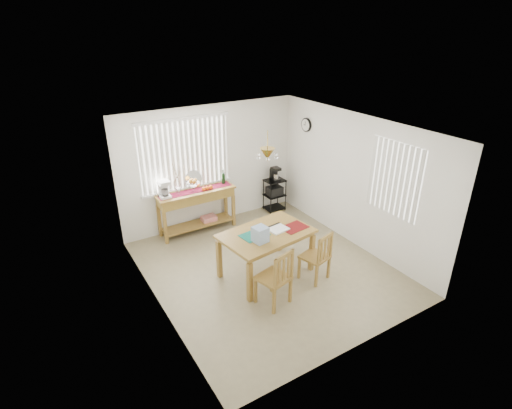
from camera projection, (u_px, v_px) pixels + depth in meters
ground at (267, 269)px, 7.29m from camera, size 4.00×4.50×0.01m
room_shell at (268, 182)px, 6.58m from camera, size 4.20×4.70×2.70m
sideboard at (197, 201)px, 8.32m from camera, size 1.65×0.46×0.93m
sideboard_items at (183, 187)px, 8.04m from camera, size 1.57×0.39×0.71m
wire_cart at (275, 192)px, 9.35m from camera, size 0.45×0.36×0.76m
cart_items at (275, 174)px, 9.16m from camera, size 0.18×0.22×0.31m
dining_table at (266, 237)px, 6.86m from camera, size 1.66×1.18×0.82m
table_items at (265, 233)px, 6.60m from camera, size 1.24×0.54×0.26m
chair_left at (275, 278)px, 6.20m from camera, size 0.56×0.56×0.99m
chair_right at (317, 257)px, 6.81m from camera, size 0.52×0.52×0.92m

